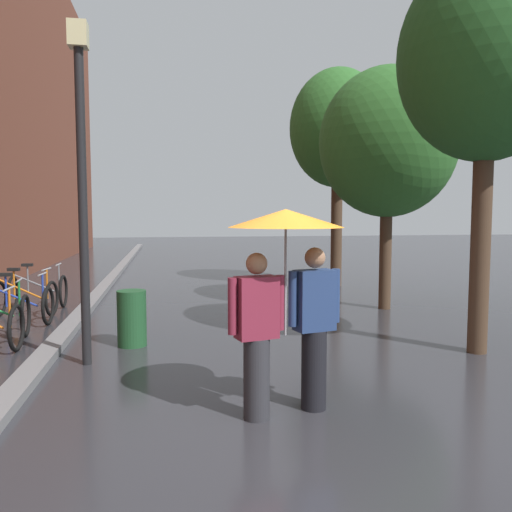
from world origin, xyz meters
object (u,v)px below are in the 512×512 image
object	(u,v)px
street_tree_1	(388,143)
street_lamp_post	(82,169)
parked_bicycle_2	(18,305)
litter_bin	(132,318)
parked_bicycle_4	(38,291)
street_tree_2	(338,129)
street_tree_0	(487,59)
couple_under_umbrella	(286,277)
parked_bicycle_3	(25,297)

from	to	relation	value
street_tree_1	street_lamp_post	size ratio (longest dim) A/B	1.13
parked_bicycle_2	street_lamp_post	world-z (taller)	street_lamp_post
street_lamp_post	litter_bin	size ratio (longest dim) A/B	5.23
litter_bin	parked_bicycle_4	bearing A→B (deg)	121.49
street_tree_1	parked_bicycle_2	xyz separation A→B (m)	(-7.19, -0.44, -3.09)
parked_bicycle_2	street_tree_2	bearing A→B (deg)	28.29
street_lamp_post	litter_bin	world-z (taller)	street_lamp_post
street_tree_0	street_tree_1	xyz separation A→B (m)	(0.11, 3.48, -0.69)
street_tree_1	couple_under_umbrella	distance (m)	6.55
street_tree_1	street_lamp_post	xyz separation A→B (m)	(-5.61, -3.12, -0.88)
street_tree_0	street_tree_2	world-z (taller)	street_tree_2
street_tree_1	street_tree_2	size ratio (longest dim) A/B	0.85
street_lamp_post	street_tree_1	bearing A→B (deg)	29.07
street_lamp_post	street_tree_2	bearing A→B (deg)	49.13
street_tree_0	parked_bicycle_2	xyz separation A→B (m)	(-7.08, 3.04, -3.79)
street_tree_0	litter_bin	xyz separation A→B (m)	(-4.97, 1.25, -3.74)
street_tree_1	couple_under_umbrella	xyz separation A→B (m)	(-3.37, -5.22, -2.08)
street_tree_2	parked_bicycle_3	distance (m)	8.91
street_tree_0	parked_bicycle_4	xyz separation A→B (m)	(-7.15, 4.81, -3.79)
couple_under_umbrella	litter_bin	world-z (taller)	couple_under_umbrella
couple_under_umbrella	litter_bin	xyz separation A→B (m)	(-1.71, 2.99, -0.96)
parked_bicycle_3	litter_bin	world-z (taller)	parked_bicycle_3
parked_bicycle_4	parked_bicycle_2	bearing A→B (deg)	-87.51
street_tree_1	parked_bicycle_3	world-z (taller)	street_tree_1
couple_under_umbrella	parked_bicycle_3	bearing A→B (deg)	124.80
litter_bin	street_tree_0	bearing A→B (deg)	-14.11
street_tree_1	parked_bicycle_3	distance (m)	7.94
parked_bicycle_2	parked_bicycle_4	size ratio (longest dim) A/B	1.03
street_tree_2	parked_bicycle_3	bearing A→B (deg)	-157.56
street_tree_0	couple_under_umbrella	world-z (taller)	street_tree_0
street_tree_1	litter_bin	distance (m)	6.33
street_tree_0	parked_bicycle_2	bearing A→B (deg)	156.77
street_tree_2	street_lamp_post	size ratio (longest dim) A/B	1.34
street_tree_1	street_tree_2	xyz separation A→B (m)	(0.10, 3.48, 0.83)
street_tree_2	couple_under_umbrella	xyz separation A→B (m)	(-3.47, -8.70, -2.91)
street_tree_2	couple_under_umbrella	distance (m)	9.81
parked_bicycle_3	street_tree_1	bearing A→B (deg)	-3.36
street_tree_2	litter_bin	distance (m)	8.63
parked_bicycle_2	litter_bin	world-z (taller)	parked_bicycle_2
street_tree_0	parked_bicycle_3	world-z (taller)	street_tree_0
parked_bicycle_2	parked_bicycle_4	bearing A→B (deg)	92.49
parked_bicycle_3	street_lamp_post	bearing A→B (deg)	-64.67
street_tree_2	parked_bicycle_4	world-z (taller)	street_tree_2
street_tree_1	street_tree_0	bearing A→B (deg)	-91.82
parked_bicycle_4	litter_bin	size ratio (longest dim) A/B	1.28
litter_bin	street_lamp_post	bearing A→B (deg)	-120.82
street_tree_2	litter_bin	bearing A→B (deg)	-132.22
street_tree_1	litter_bin	size ratio (longest dim) A/B	5.92
parked_bicycle_2	parked_bicycle_3	xyz separation A→B (m)	(-0.11, 0.87, 0.00)
parked_bicycle_3	street_tree_2	bearing A→B (deg)	22.44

